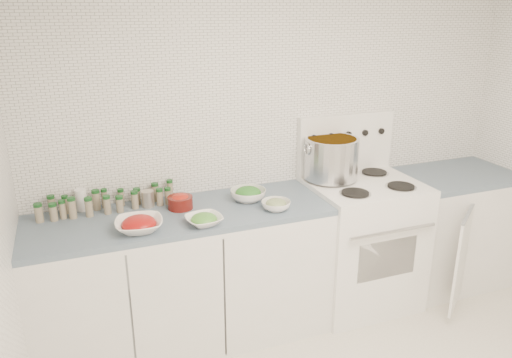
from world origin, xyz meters
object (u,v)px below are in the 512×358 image
bowl_tomato (139,224)px  bowl_snowpea (204,220)px  stock_pot (331,157)px  stove (360,239)px

bowl_tomato → bowl_snowpea: size_ratio=1.26×
bowl_tomato → stock_pot: bearing=12.4°
bowl_snowpea → stove: bearing=9.8°
stove → stock_pot: 0.65m
stock_pot → bowl_tomato: bearing=-167.6°
stove → stock_pot: size_ratio=3.42×
stock_pot → stove: bearing=-37.3°
stove → bowl_tomato: stove is taller
bowl_snowpea → bowl_tomato: bearing=172.1°
bowl_tomato → bowl_snowpea: 0.37m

